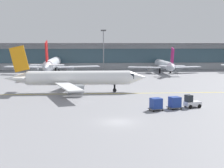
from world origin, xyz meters
TOP-DOWN VIEW (x-y plane):
  - ground_plane at (0.00, 0.00)m, footprint 400.00×400.00m
  - taxiway_centreline_stripe at (-6.33, 24.30)m, footprint 109.99×2.26m
  - terminal_concourse at (0.00, 83.24)m, footprint 191.04×11.00m
  - gate_airplane_1 at (-16.25, 64.76)m, footprint 29.72×31.85m
  - gate_airplane_2 at (19.72, 66.74)m, footprint 24.13×25.91m
  - taxiing_regional_jet at (-6.70, 26.29)m, footprint 29.40×27.40m
  - baggage_tug at (12.45, 9.16)m, footprint 2.90×2.24m
  - cargo_dolly_lead at (9.51, 8.22)m, footprint 2.49×2.16m
  - cargo_dolly_trailing at (6.36, 7.21)m, footprint 2.49×2.16m
  - apron_light_mast_1 at (0.12, 74.82)m, footprint 1.80×0.36m

SIDE VIEW (x-z plane):
  - ground_plane at x=0.00m, z-range 0.00..0.00m
  - taxiway_centreline_stripe at x=-6.33m, z-range 0.00..0.01m
  - baggage_tug at x=12.45m, z-range -0.16..1.94m
  - cargo_dolly_lead at x=9.51m, z-range 0.08..2.02m
  - cargo_dolly_trailing at x=6.36m, z-range 0.08..2.02m
  - gate_airplane_2 at x=19.72m, z-range -1.72..6.88m
  - taxiing_regional_jet at x=-6.70m, z-range -1.95..7.80m
  - gate_airplane_1 at x=-16.25m, z-range -2.12..8.47m
  - terminal_concourse at x=0.00m, z-range 0.12..9.72m
  - apron_light_mast_1 at x=0.12m, z-range 0.69..14.79m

